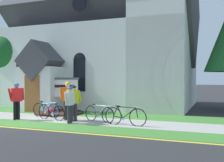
{
  "coord_description": "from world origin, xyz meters",
  "views": [
    {
      "loc": [
        7.68,
        -9.84,
        1.94
      ],
      "look_at": [
        2.91,
        2.42,
        1.8
      ],
      "focal_mm": 43.86,
      "sensor_mm": 36.0,
      "label": 1
    }
  ],
  "objects": [
    {
      "name": "cyclist_in_blue_jersey",
      "position": [
        -1.07,
        0.4,
        1.02
      ],
      "size": [
        0.45,
        0.65,
        1.72
      ],
      "color": "black",
      "rests_on": "ground"
    },
    {
      "name": "curb_paint_stripe",
      "position": [
        -0.0,
        -1.31,
        0.0
      ],
      "size": [
        28.0,
        0.16,
        0.01
      ],
      "primitive_type": "cube",
      "color": "yellow",
      "rests_on": "ground"
    },
    {
      "name": "church_building",
      "position": [
        0.48,
        8.36,
        4.71
      ],
      "size": [
        12.62,
        10.04,
        12.46
      ],
      "color": "white",
      "rests_on": "ground"
    },
    {
      "name": "cyclist_in_yellow_jersey",
      "position": [
        1.19,
        1.19,
        1.05
      ],
      "size": [
        0.65,
        0.41,
        1.77
      ],
      "color": "#2D2D33",
      "rests_on": "ground"
    },
    {
      "name": "grass_verge",
      "position": [
        -0.0,
        -0.43,
        0.0
      ],
      "size": [
        32.0,
        1.44,
        0.01
      ],
      "primitive_type": "cube",
      "color": "#427F33",
      "rests_on": "ground"
    },
    {
      "name": "cyclist_in_orange_jersey",
      "position": [
        1.75,
        0.41,
        0.91
      ],
      "size": [
        0.26,
        0.74,
        1.57
      ],
      "color": "#2D2D33",
      "rests_on": "ground"
    },
    {
      "name": "flower_bed",
      "position": [
        -0.41,
        3.04,
        0.08
      ],
      "size": [
        2.64,
        2.64,
        0.34
      ],
      "color": "#382319",
      "rests_on": "ground"
    },
    {
      "name": "bicycle_silver",
      "position": [
        0.48,
        0.93,
        0.37
      ],
      "size": [
        1.68,
        0.46,
        0.82
      ],
      "color": "black",
      "rests_on": "ground"
    },
    {
      "name": "cyclist_in_green_jersey",
      "position": [
        1.66,
        0.92,
        0.94
      ],
      "size": [
        0.53,
        0.56,
        1.62
      ],
      "color": "#2D2D33",
      "rests_on": "ground"
    },
    {
      "name": "yard_deciduous_tree",
      "position": [
        -6.06,
        6.08,
        3.69
      ],
      "size": [
        3.69,
        3.69,
        5.5
      ],
      "color": "#3D2D1E",
      "rests_on": "ground"
    },
    {
      "name": "church_sign",
      "position": [
        -0.42,
        3.47,
        1.33
      ],
      "size": [
        1.96,
        0.18,
        1.97
      ],
      "color": "#474C56",
      "rests_on": "ground"
    },
    {
      "name": "bicycle_red",
      "position": [
        -0.27,
        1.57,
        0.37
      ],
      "size": [
        1.7,
        0.27,
        0.81
      ],
      "color": "black",
      "rests_on": "ground"
    },
    {
      "name": "bicycle_black",
      "position": [
        2.76,
        1.22,
        0.37
      ],
      "size": [
        1.66,
        0.65,
        0.8
      ],
      "color": "black",
      "rests_on": "ground"
    },
    {
      "name": "bicycle_yellow",
      "position": [
        4.14,
        0.76,
        0.38
      ],
      "size": [
        1.82,
        0.15,
        0.83
      ],
      "color": "black",
      "rests_on": "ground"
    },
    {
      "name": "ground",
      "position": [
        0.0,
        4.0,
        0.0
      ],
      "size": [
        140.0,
        140.0,
        0.0
      ],
      "primitive_type": "plane",
      "color": "#2B2B2D"
    },
    {
      "name": "sidewalk_slab",
      "position": [
        -0.0,
        1.33,
        0.01
      ],
      "size": [
        32.0,
        2.08,
        0.01
      ],
      "primitive_type": "cube",
      "color": "#A8A59E",
      "rests_on": "ground"
    },
    {
      "name": "church_lawn",
      "position": [
        -0.0,
        3.48,
        0.0
      ],
      "size": [
        24.0,
        2.22,
        0.01
      ],
      "primitive_type": "cube",
      "color": "#427F33",
      "rests_on": "ground"
    }
  ]
}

